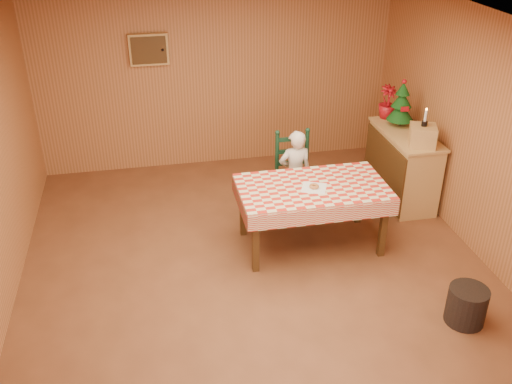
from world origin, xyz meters
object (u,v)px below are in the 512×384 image
(crate, at_px, (423,136))
(christmas_tree, at_px, (401,105))
(dining_table, at_px, (312,192))
(shelf_unit, at_px, (402,166))
(storage_bin, at_px, (467,305))
(seated_child, at_px, (295,173))
(ladder_chair, at_px, (294,176))

(crate, height_order, christmas_tree, christmas_tree)
(dining_table, distance_m, christmas_tree, 1.92)
(shelf_unit, height_order, storage_bin, shelf_unit)
(crate, bearing_deg, seated_child, 169.23)
(crate, relative_size, christmas_tree, 0.48)
(dining_table, bearing_deg, storage_bin, -55.48)
(christmas_tree, bearing_deg, shelf_unit, -91.98)
(seated_child, bearing_deg, storage_bin, 115.15)
(dining_table, height_order, christmas_tree, christmas_tree)
(crate, bearing_deg, dining_table, -163.19)
(shelf_unit, bearing_deg, christmas_tree, 88.02)
(dining_table, distance_m, storage_bin, 1.97)
(dining_table, distance_m, crate, 1.59)
(dining_table, xyz_separation_m, shelf_unit, (1.47, 0.85, -0.22))
(shelf_unit, relative_size, crate, 4.13)
(ladder_chair, xyz_separation_m, seated_child, (-0.00, -0.06, 0.06))
(shelf_unit, bearing_deg, storage_bin, -99.25)
(crate, distance_m, christmas_tree, 0.67)
(ladder_chair, xyz_separation_m, crate, (1.48, -0.34, 0.55))
(seated_child, height_order, crate, crate)
(ladder_chair, height_order, shelf_unit, ladder_chair)
(ladder_chair, distance_m, seated_child, 0.08)
(seated_child, relative_size, christmas_tree, 1.81)
(storage_bin, bearing_deg, shelf_unit, 80.75)
(crate, bearing_deg, storage_bin, -101.28)
(shelf_unit, distance_m, storage_bin, 2.47)
(seated_child, relative_size, shelf_unit, 0.91)
(crate, bearing_deg, christmas_tree, 90.00)
(seated_child, height_order, christmas_tree, christmas_tree)
(ladder_chair, relative_size, shelf_unit, 0.87)
(dining_table, distance_m, seated_child, 0.74)
(ladder_chair, height_order, seated_child, seated_child)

